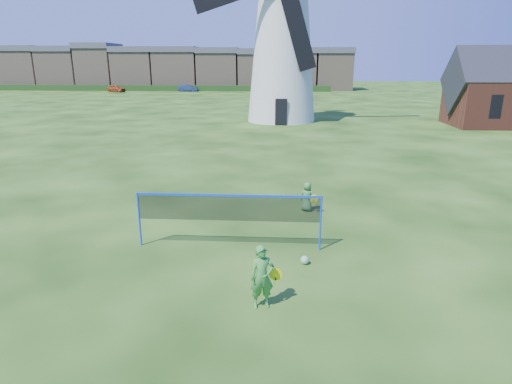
{
  "coord_description": "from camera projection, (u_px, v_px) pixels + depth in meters",
  "views": [
    {
      "loc": [
        0.92,
        -10.87,
        4.96
      ],
      "look_at": [
        0.2,
        0.5,
        1.5
      ],
      "focal_mm": 30.1,
      "sensor_mm": 36.0,
      "label": 1
    }
  ],
  "objects": [
    {
      "name": "player_girl",
      "position": [
        262.0,
        277.0,
        8.88
      ],
      "size": [
        0.71,
        0.44,
        1.39
      ],
      "rotation": [
        0.0,
        0.0,
        0.25
      ],
      "color": "#3D913A",
      "rests_on": "ground"
    },
    {
      "name": "player_boy",
      "position": [
        307.0,
        197.0,
        14.78
      ],
      "size": [
        0.65,
        0.5,
        1.02
      ],
      "rotation": [
        0.0,
        0.0,
        2.71
      ],
      "color": "#428741",
      "rests_on": "ground"
    },
    {
      "name": "ground",
      "position": [
        248.0,
        249.0,
        11.88
      ],
      "size": [
        220.0,
        220.0,
        0.0
      ],
      "primitive_type": "plane",
      "color": "black",
      "rests_on": "ground"
    },
    {
      "name": "car_left",
      "position": [
        116.0,
        89.0,
        73.31
      ],
      "size": [
        3.68,
        2.58,
        1.16
      ],
      "primitive_type": "imported",
      "rotation": [
        0.0,
        0.0,
        1.18
      ],
      "color": "#A0421D",
      "rests_on": "ground"
    },
    {
      "name": "badminton_net",
      "position": [
        229.0,
        209.0,
        11.64
      ],
      "size": [
        5.05,
        0.05,
        1.55
      ],
      "color": "blue",
      "rests_on": "ground"
    },
    {
      "name": "hedge",
      "position": [
        154.0,
        88.0,
        76.08
      ],
      "size": [
        62.0,
        0.8,
        1.0
      ],
      "primitive_type": "cube",
      "color": "#193814",
      "rests_on": "ground"
    },
    {
      "name": "car_right",
      "position": [
        188.0,
        88.0,
        74.97
      ],
      "size": [
        3.57,
        1.51,
        1.14
      ],
      "primitive_type": "imported",
      "rotation": [
        0.0,
        0.0,
        1.66
      ],
      "color": "navy",
      "rests_on": "ground"
    },
    {
      "name": "windmill",
      "position": [
        282.0,
        47.0,
        35.9
      ],
      "size": [
        14.12,
        5.83,
        18.3
      ],
      "color": "silver",
      "rests_on": "ground"
    },
    {
      "name": "terraced_houses",
      "position": [
        173.0,
        68.0,
        80.71
      ],
      "size": [
        65.43,
        8.4,
        8.28
      ],
      "color": "#9B8267",
      "rests_on": "ground"
    },
    {
      "name": "play_ball",
      "position": [
        305.0,
        260.0,
        10.96
      ],
      "size": [
        0.22,
        0.22,
        0.22
      ],
      "primitive_type": "sphere",
      "color": "green",
      "rests_on": "ground"
    }
  ]
}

